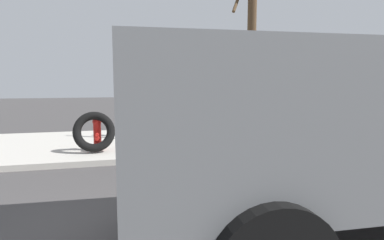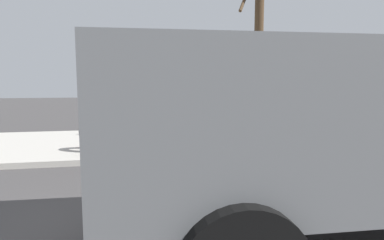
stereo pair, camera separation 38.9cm
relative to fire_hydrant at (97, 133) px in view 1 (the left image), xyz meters
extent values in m
cube|color=#BCB7AD|center=(0.42, 1.31, -0.57)|extent=(36.00, 5.00, 0.15)
cylinder|color=red|center=(0.00, 0.01, -0.12)|extent=(0.21, 0.21, 0.74)
sphere|color=red|center=(0.00, 0.01, 0.31)|extent=(0.24, 0.24, 0.24)
cylinder|color=red|center=(0.00, -0.18, -0.03)|extent=(0.09, 0.17, 0.09)
cylinder|color=red|center=(0.00, 0.19, -0.03)|extent=(0.09, 0.17, 0.09)
cylinder|color=red|center=(0.00, -0.18, -0.12)|extent=(0.11, 0.17, 0.11)
torus|color=black|center=(-0.07, -0.21, 0.06)|extent=(1.11, 0.56, 1.11)
cylinder|color=gray|center=(3.16, -0.40, 0.68)|extent=(0.06, 0.06, 2.34)
cylinder|color=red|center=(3.16, -0.44, 1.46)|extent=(0.76, 0.02, 0.76)
cube|color=slate|center=(2.86, -5.70, 0.96)|extent=(4.91, 2.71, 1.60)
cylinder|color=black|center=(1.72, -4.40, -0.09)|extent=(1.11, 0.35, 1.10)
cylinder|color=#4C3823|center=(4.65, 0.29, 2.34)|extent=(0.27, 0.27, 5.66)
camera|label=1|loc=(0.39, -9.10, 1.39)|focal=30.16mm
camera|label=2|loc=(0.77, -9.18, 1.39)|focal=30.16mm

